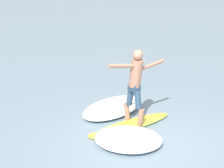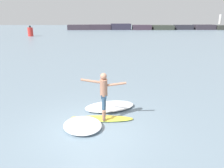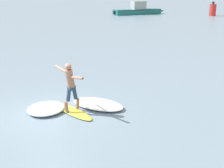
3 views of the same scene
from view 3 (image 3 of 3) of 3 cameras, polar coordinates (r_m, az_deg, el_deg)
ground_plane at (r=11.96m, az=-11.27°, el=-5.40°), size 200.00×200.00×0.00m
surfboard at (r=12.01m, az=-7.37°, el=-4.88°), size 2.49×0.64×0.22m
surfer at (r=11.56m, az=-7.65°, el=0.17°), size 1.70×0.70×1.84m
fishing_boat_near_jetty at (r=51.71m, az=4.87°, el=13.31°), size 4.41×9.01×2.98m
channel_marker_buoy at (r=51.29m, az=17.92°, el=12.78°), size 1.04×1.04×2.11m
wave_foam_at_tail at (r=12.20m, az=-12.00°, el=-4.40°), size 1.94×1.99×0.23m
wave_foam_at_nose at (r=12.41m, az=-2.58°, el=-3.70°), size 2.45×1.77×0.19m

